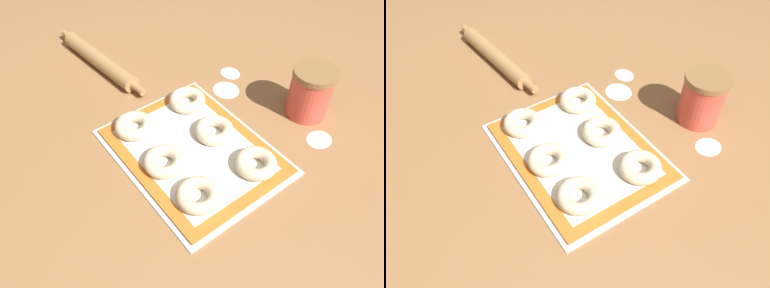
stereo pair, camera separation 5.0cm
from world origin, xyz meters
The scene contains 14 objects.
ground_plane centered at (0.00, 0.00, 0.00)m, with size 2.80×2.80×0.00m, color olive.
baking_tray centered at (0.00, 0.01, 0.00)m, with size 0.45×0.36×0.01m.
baking_mat centered at (0.00, 0.01, 0.01)m, with size 0.43×0.33×0.00m.
bagel_front_left centered at (-0.15, -0.07, 0.03)m, with size 0.11×0.11×0.03m.
bagel_front_center centered at (0.00, -0.08, 0.03)m, with size 0.11×0.11×0.03m.
bagel_front_right centered at (0.13, -0.07, 0.03)m, with size 0.11×0.11×0.03m.
bagel_back_left centered at (-0.15, 0.11, 0.03)m, with size 0.11×0.11×0.03m.
bagel_back_center centered at (-0.01, 0.09, 0.03)m, with size 0.11×0.11×0.03m.
bagel_back_right centered at (0.14, 0.10, 0.03)m, with size 0.11×0.11×0.03m.
flour_canister centered at (0.07, 0.37, 0.07)m, with size 0.12×0.12×0.15m.
rolling_pin centered at (-0.48, 0.00, 0.03)m, with size 0.45×0.09×0.05m.
flour_patch_near centered at (0.17, 0.31, 0.00)m, with size 0.06×0.07×0.00m.
flour_patch_far centered at (-0.14, 0.25, 0.00)m, with size 0.08×0.08×0.00m.
flour_patch_side centered at (-0.20, 0.32, 0.00)m, with size 0.07×0.06×0.00m.
Camera 1 is at (0.51, -0.38, 0.74)m, focal length 35.00 mm.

